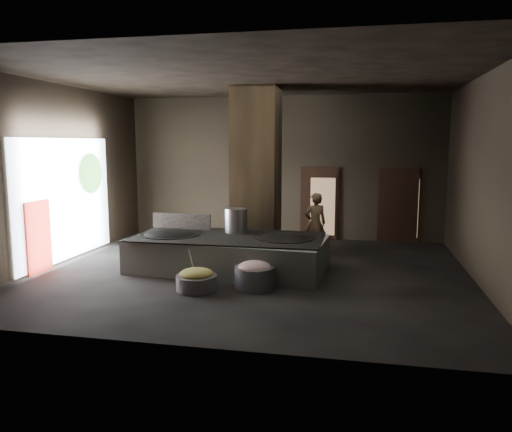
% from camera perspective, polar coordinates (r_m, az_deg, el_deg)
% --- Properties ---
extents(floor, '(10.00, 9.00, 0.10)m').
position_cam_1_polar(floor, '(11.93, -0.44, -6.61)').
color(floor, black).
rests_on(floor, ground).
extents(ceiling, '(10.00, 9.00, 0.10)m').
position_cam_1_polar(ceiling, '(11.63, -0.46, 15.85)').
color(ceiling, black).
rests_on(ceiling, back_wall).
extents(back_wall, '(10.00, 0.10, 4.50)m').
position_cam_1_polar(back_wall, '(16.02, 3.04, 5.53)').
color(back_wall, black).
rests_on(back_wall, ground).
extents(front_wall, '(10.00, 0.10, 4.50)m').
position_cam_1_polar(front_wall, '(7.19, -8.21, 2.06)').
color(front_wall, black).
rests_on(front_wall, ground).
extents(left_wall, '(0.10, 9.00, 4.50)m').
position_cam_1_polar(left_wall, '(13.56, -21.85, 4.45)').
color(left_wall, black).
rests_on(left_wall, ground).
extents(right_wall, '(0.10, 9.00, 4.50)m').
position_cam_1_polar(right_wall, '(11.58, 24.82, 3.72)').
color(right_wall, black).
rests_on(right_wall, ground).
extents(pillar, '(1.20, 1.20, 4.50)m').
position_cam_1_polar(pillar, '(13.47, 0.03, 5.02)').
color(pillar, black).
rests_on(pillar, ground).
extents(hearth_platform, '(4.70, 2.48, 0.79)m').
position_cam_1_polar(hearth_platform, '(11.99, -3.17, -4.35)').
color(hearth_platform, '#A2B4A2').
rests_on(hearth_platform, ground).
extents(platform_cap, '(4.47, 2.14, 0.03)m').
position_cam_1_polar(platform_cap, '(11.91, -3.19, -2.39)').
color(platform_cap, black).
rests_on(platform_cap, hearth_platform).
extents(wok_left, '(1.44, 1.44, 0.40)m').
position_cam_1_polar(wok_left, '(12.32, -9.78, -2.44)').
color(wok_left, black).
rests_on(wok_left, hearth_platform).
extents(wok_left_rim, '(1.47, 1.47, 0.05)m').
position_cam_1_polar(wok_left_rim, '(12.31, -9.78, -2.12)').
color(wok_left_rim, black).
rests_on(wok_left_rim, hearth_platform).
extents(wok_right, '(1.34, 1.34, 0.38)m').
position_cam_1_polar(wok_right, '(11.69, 3.29, -2.91)').
color(wok_right, black).
rests_on(wok_right, hearth_platform).
extents(wok_right_rim, '(1.37, 1.37, 0.05)m').
position_cam_1_polar(wok_right_rim, '(11.68, 3.29, -2.57)').
color(wok_right_rim, black).
rests_on(wok_right_rim, hearth_platform).
extents(stock_pot, '(0.56, 0.56, 0.60)m').
position_cam_1_polar(stock_pot, '(12.37, -2.31, -0.50)').
color(stock_pot, '#A4A8AC').
rests_on(stock_pot, hearth_platform).
extents(splash_guard, '(1.59, 0.16, 0.40)m').
position_cam_1_polar(splash_guard, '(13.01, -8.51, -0.59)').
color(splash_guard, black).
rests_on(splash_guard, hearth_platform).
extents(cook, '(0.72, 0.60, 1.70)m').
position_cam_1_polar(cook, '(13.71, 6.78, -0.87)').
color(cook, '#99734E').
rests_on(cook, ground).
extents(veg_basin, '(1.12, 1.12, 0.31)m').
position_cam_1_polar(veg_basin, '(10.52, -6.81, -7.56)').
color(veg_basin, slate).
rests_on(veg_basin, ground).
extents(veg_fill, '(0.70, 0.70, 0.22)m').
position_cam_1_polar(veg_fill, '(10.47, -6.83, -6.55)').
color(veg_fill, '#779648').
rests_on(veg_fill, veg_basin).
extents(ladle, '(0.03, 0.34, 0.61)m').
position_cam_1_polar(ladle, '(10.60, -7.36, -5.25)').
color(ladle, '#A4A8AC').
rests_on(ladle, veg_basin).
extents(meat_basin, '(0.98, 0.98, 0.46)m').
position_cam_1_polar(meat_basin, '(10.55, -0.16, -7.03)').
color(meat_basin, slate).
rests_on(meat_basin, ground).
extents(meat_fill, '(0.70, 0.70, 0.27)m').
position_cam_1_polar(meat_fill, '(10.50, -0.16, -5.88)').
color(meat_fill, '#BD7471').
rests_on(meat_fill, meat_basin).
extents(doorway_near, '(1.18, 0.08, 2.38)m').
position_cam_1_polar(doorway_near, '(15.88, 7.24, 1.29)').
color(doorway_near, black).
rests_on(doorway_near, ground).
extents(doorway_near_glow, '(0.76, 0.04, 1.81)m').
position_cam_1_polar(doorway_near_glow, '(15.82, 7.62, 1.07)').
color(doorway_near_glow, '#8C6647').
rests_on(doorway_near_glow, ground).
extents(doorway_far, '(1.18, 0.08, 2.38)m').
position_cam_1_polar(doorway_far, '(15.87, 15.90, 1.03)').
color(doorway_far, black).
rests_on(doorway_far, ground).
extents(doorway_far_glow, '(0.76, 0.04, 1.80)m').
position_cam_1_polar(doorway_far_glow, '(15.96, 16.71, 0.86)').
color(doorway_far_glow, '#8C6647').
rests_on(doorway_far_glow, ground).
extents(left_opening, '(0.04, 4.20, 3.10)m').
position_cam_1_polar(left_opening, '(13.73, -20.90, 1.81)').
color(left_opening, white).
rests_on(left_opening, ground).
extents(pavilion_sliver, '(0.05, 0.90, 1.70)m').
position_cam_1_polar(pavilion_sliver, '(12.73, -23.61, -2.23)').
color(pavilion_sliver, maroon).
rests_on(pavilion_sliver, ground).
extents(tree_silhouette, '(0.28, 1.10, 1.10)m').
position_cam_1_polar(tree_silhouette, '(14.56, -18.35, 4.65)').
color(tree_silhouette, '#194714').
rests_on(tree_silhouette, left_opening).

